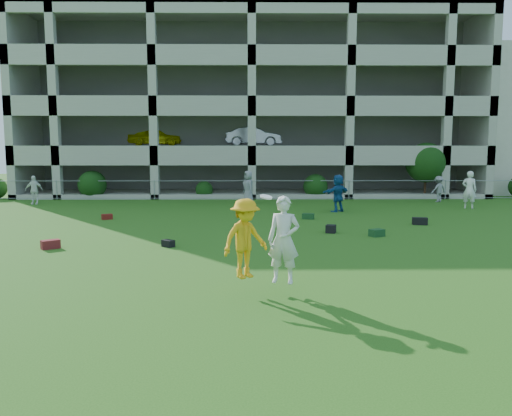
{
  "coord_description": "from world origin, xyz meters",
  "views": [
    {
      "loc": [
        -0.12,
        -11.65,
        3.17
      ],
      "look_at": [
        0.06,
        3.0,
        1.4
      ],
      "focal_mm": 35.0,
      "sensor_mm": 36.0,
      "label": 1
    }
  ],
  "objects_px": {
    "bystander_f": "(439,189)",
    "bystander_e": "(469,190)",
    "bystander_b": "(34,190)",
    "bystander_c": "(248,187)",
    "frisbee_contest": "(258,239)",
    "crate_d": "(331,229)",
    "parking_garage": "(251,111)",
    "bystander_d": "(338,193)"
  },
  "relations": [
    {
      "from": "bystander_d",
      "to": "frisbee_contest",
      "type": "bearing_deg",
      "value": 35.42
    },
    {
      "from": "crate_d",
      "to": "frisbee_contest",
      "type": "relative_size",
      "value": 0.18
    },
    {
      "from": "bystander_c",
      "to": "frisbee_contest",
      "type": "height_order",
      "value": "frisbee_contest"
    },
    {
      "from": "bystander_e",
      "to": "bystander_c",
      "type": "bearing_deg",
      "value": 15.59
    },
    {
      "from": "bystander_e",
      "to": "crate_d",
      "type": "xyz_separation_m",
      "value": [
        -8.46,
        -7.47,
        -0.84
      ]
    },
    {
      "from": "bystander_d",
      "to": "crate_d",
      "type": "relative_size",
      "value": 5.31
    },
    {
      "from": "bystander_d",
      "to": "bystander_f",
      "type": "bearing_deg",
      "value": 175.38
    },
    {
      "from": "bystander_f",
      "to": "frisbee_contest",
      "type": "relative_size",
      "value": 0.8
    },
    {
      "from": "bystander_b",
      "to": "bystander_d",
      "type": "height_order",
      "value": "bystander_d"
    },
    {
      "from": "bystander_b",
      "to": "bystander_c",
      "type": "height_order",
      "value": "bystander_c"
    },
    {
      "from": "bystander_d",
      "to": "bystander_b",
      "type": "bearing_deg",
      "value": -49.87
    },
    {
      "from": "frisbee_contest",
      "to": "crate_d",
      "type": "bearing_deg",
      "value": 69.93
    },
    {
      "from": "bystander_f",
      "to": "frisbee_contest",
      "type": "distance_m",
      "value": 21.48
    },
    {
      "from": "bystander_f",
      "to": "frisbee_contest",
      "type": "height_order",
      "value": "frisbee_contest"
    },
    {
      "from": "bystander_f",
      "to": "bystander_e",
      "type": "bearing_deg",
      "value": 74.56
    },
    {
      "from": "parking_garage",
      "to": "bystander_d",
      "type": "bearing_deg",
      "value": -73.8
    },
    {
      "from": "bystander_b",
      "to": "frisbee_contest",
      "type": "height_order",
      "value": "frisbee_contest"
    },
    {
      "from": "bystander_d",
      "to": "frisbee_contest",
      "type": "height_order",
      "value": "frisbee_contest"
    },
    {
      "from": "bystander_d",
      "to": "parking_garage",
      "type": "bearing_deg",
      "value": -111.73
    },
    {
      "from": "bystander_f",
      "to": "parking_garage",
      "type": "bearing_deg",
      "value": -65.86
    },
    {
      "from": "crate_d",
      "to": "parking_garage",
      "type": "distance_m",
      "value": 21.93
    },
    {
      "from": "bystander_b",
      "to": "bystander_e",
      "type": "height_order",
      "value": "bystander_e"
    },
    {
      "from": "bystander_d",
      "to": "bystander_f",
      "type": "height_order",
      "value": "bystander_d"
    },
    {
      "from": "parking_garage",
      "to": "bystander_c",
      "type": "bearing_deg",
      "value": -91.09
    },
    {
      "from": "bystander_d",
      "to": "bystander_f",
      "type": "xyz_separation_m",
      "value": [
        6.71,
        4.41,
        -0.17
      ]
    },
    {
      "from": "bystander_e",
      "to": "bystander_f",
      "type": "relative_size",
      "value": 1.29
    },
    {
      "from": "bystander_b",
      "to": "crate_d",
      "type": "relative_size",
      "value": 4.61
    },
    {
      "from": "bystander_e",
      "to": "bystander_f",
      "type": "distance_m",
      "value": 3.21
    },
    {
      "from": "bystander_e",
      "to": "frisbee_contest",
      "type": "relative_size",
      "value": 1.03
    },
    {
      "from": "crate_d",
      "to": "frisbee_contest",
      "type": "distance_m",
      "value": 8.42
    },
    {
      "from": "bystander_b",
      "to": "bystander_f",
      "type": "height_order",
      "value": "bystander_b"
    },
    {
      "from": "bystander_b",
      "to": "frisbee_contest",
      "type": "xyz_separation_m",
      "value": [
        12.36,
        -17.58,
        0.42
      ]
    },
    {
      "from": "bystander_e",
      "to": "parking_garage",
      "type": "distance_m",
      "value": 18.33
    },
    {
      "from": "bystander_c",
      "to": "bystander_e",
      "type": "relative_size",
      "value": 0.95
    },
    {
      "from": "frisbee_contest",
      "to": "parking_garage",
      "type": "relative_size",
      "value": 0.06
    },
    {
      "from": "bystander_e",
      "to": "bystander_f",
      "type": "xyz_separation_m",
      "value": [
        -0.41,
        3.18,
        -0.22
      ]
    },
    {
      "from": "crate_d",
      "to": "bystander_e",
      "type": "bearing_deg",
      "value": 41.43
    },
    {
      "from": "bystander_b",
      "to": "crate_d",
      "type": "height_order",
      "value": "bystander_b"
    },
    {
      "from": "bystander_f",
      "to": "parking_garage",
      "type": "relative_size",
      "value": 0.05
    },
    {
      "from": "bystander_e",
      "to": "frisbee_contest",
      "type": "xyz_separation_m",
      "value": [
        -11.33,
        -15.32,
        0.24
      ]
    },
    {
      "from": "bystander_c",
      "to": "parking_garage",
      "type": "bearing_deg",
      "value": 154.62
    },
    {
      "from": "bystander_c",
      "to": "frisbee_contest",
      "type": "relative_size",
      "value": 0.98
    }
  ]
}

